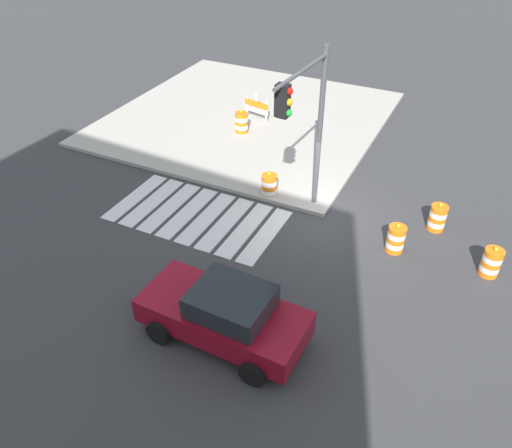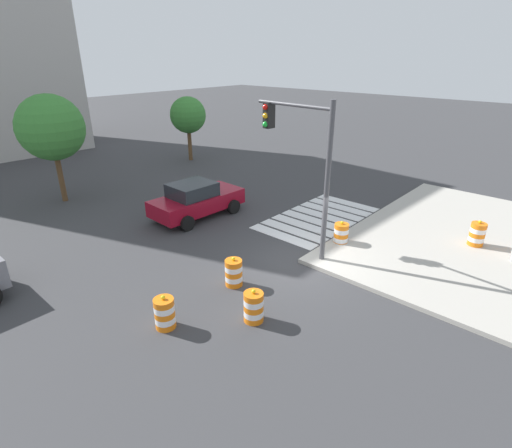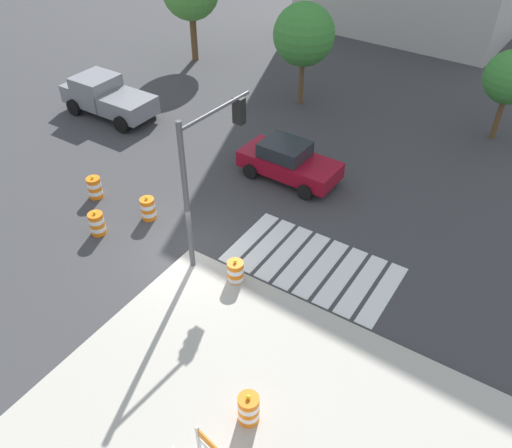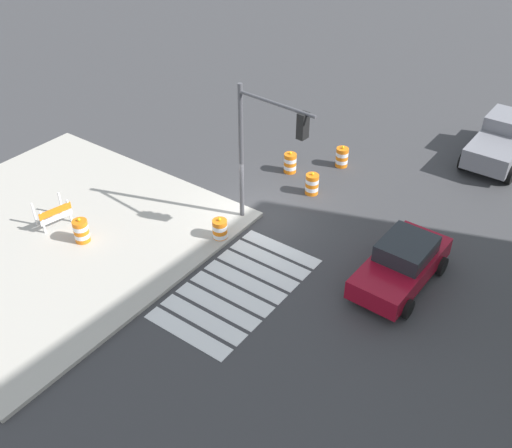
{
  "view_description": "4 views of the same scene",
  "coord_description": "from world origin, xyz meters",
  "px_view_note": "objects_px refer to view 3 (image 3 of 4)",
  "views": [
    {
      "loc": [
        -4.14,
        13.78,
        10.18
      ],
      "look_at": [
        1.12,
        3.03,
        1.38
      ],
      "focal_mm": 35.58,
      "sensor_mm": 36.0,
      "label": 1
    },
    {
      "loc": [
        -10.4,
        -7.24,
        6.98
      ],
      "look_at": [
        0.36,
        2.35,
        0.73
      ],
      "focal_mm": 27.89,
      "sensor_mm": 36.0,
      "label": 2
    },
    {
      "loc": [
        9.66,
        -10.51,
        12.54
      ],
      "look_at": [
        1.63,
        1.83,
        0.76
      ],
      "focal_mm": 36.64,
      "sensor_mm": 36.0,
      "label": 3
    },
    {
      "loc": [
        15.71,
        11.04,
        13.37
      ],
      "look_at": [
        1.67,
        0.86,
        0.93
      ],
      "focal_mm": 40.86,
      "sensor_mm": 36.0,
      "label": 4
    }
  ],
  "objects_px": {
    "traffic_barrel_on_sidewalk": "(249,409)",
    "sports_car": "(288,161)",
    "traffic_light_pole": "(208,157)",
    "street_tree_streetside_mid": "(511,78)",
    "pickup_truck": "(106,96)",
    "traffic_barrel_crosswalk_end": "(97,224)",
    "traffic_barrel_median_far": "(95,188)",
    "street_tree_streetside_near": "(304,35)",
    "traffic_barrel_median_near": "(148,209)",
    "traffic_barrel_near_corner": "(236,273)"
  },
  "relations": [
    {
      "from": "sports_car",
      "to": "traffic_barrel_near_corner",
      "type": "bearing_deg",
      "value": -74.69
    },
    {
      "from": "sports_car",
      "to": "traffic_barrel_near_corner",
      "type": "xyz_separation_m",
      "value": [
        1.78,
        -6.49,
        -0.36
      ]
    },
    {
      "from": "pickup_truck",
      "to": "traffic_barrel_median_far",
      "type": "height_order",
      "value": "pickup_truck"
    },
    {
      "from": "traffic_barrel_crosswalk_end",
      "to": "street_tree_streetside_near",
      "type": "relative_size",
      "value": 0.19
    },
    {
      "from": "traffic_barrel_near_corner",
      "to": "traffic_barrel_median_near",
      "type": "height_order",
      "value": "same"
    },
    {
      "from": "traffic_barrel_on_sidewalk",
      "to": "street_tree_streetside_mid",
      "type": "bearing_deg",
      "value": 85.2
    },
    {
      "from": "traffic_barrel_crosswalk_end",
      "to": "traffic_barrel_median_far",
      "type": "bearing_deg",
      "value": 138.56
    },
    {
      "from": "traffic_barrel_near_corner",
      "to": "traffic_barrel_on_sidewalk",
      "type": "relative_size",
      "value": 1.0
    },
    {
      "from": "sports_car",
      "to": "traffic_light_pole",
      "type": "xyz_separation_m",
      "value": [
        0.18,
        -5.57,
        3.1
      ]
    },
    {
      "from": "pickup_truck",
      "to": "traffic_barrel_near_corner",
      "type": "xyz_separation_m",
      "value": [
        12.66,
        -6.57,
        -0.52
      ]
    },
    {
      "from": "traffic_barrel_crosswalk_end",
      "to": "street_tree_streetside_near",
      "type": "height_order",
      "value": "street_tree_streetside_near"
    },
    {
      "from": "traffic_barrel_median_near",
      "to": "street_tree_streetside_near",
      "type": "bearing_deg",
      "value": 90.19
    },
    {
      "from": "traffic_barrel_crosswalk_end",
      "to": "traffic_barrel_on_sidewalk",
      "type": "distance_m",
      "value": 9.62
    },
    {
      "from": "traffic_barrel_median_near",
      "to": "traffic_barrel_on_sidewalk",
      "type": "relative_size",
      "value": 1.0
    },
    {
      "from": "traffic_barrel_near_corner",
      "to": "traffic_barrel_median_far",
      "type": "height_order",
      "value": "same"
    },
    {
      "from": "traffic_barrel_near_corner",
      "to": "traffic_barrel_crosswalk_end",
      "type": "distance_m",
      "value": 5.85
    },
    {
      "from": "traffic_barrel_on_sidewalk",
      "to": "sports_car",
      "type": "bearing_deg",
      "value": 115.36
    },
    {
      "from": "sports_car",
      "to": "traffic_light_pole",
      "type": "bearing_deg",
      "value": -88.1
    },
    {
      "from": "traffic_barrel_crosswalk_end",
      "to": "street_tree_streetside_mid",
      "type": "height_order",
      "value": "street_tree_streetside_mid"
    },
    {
      "from": "traffic_barrel_crosswalk_end",
      "to": "traffic_barrel_on_sidewalk",
      "type": "height_order",
      "value": "traffic_barrel_on_sidewalk"
    },
    {
      "from": "traffic_barrel_median_near",
      "to": "traffic_barrel_median_far",
      "type": "distance_m",
      "value": 2.79
    },
    {
      "from": "traffic_barrel_median_near",
      "to": "traffic_barrel_near_corner",
      "type": "bearing_deg",
      "value": -12.47
    },
    {
      "from": "sports_car",
      "to": "traffic_barrel_median_far",
      "type": "distance_m",
      "value": 8.07
    },
    {
      "from": "sports_car",
      "to": "street_tree_streetside_mid",
      "type": "xyz_separation_m",
      "value": [
        6.56,
        8.37,
        2.25
      ]
    },
    {
      "from": "street_tree_streetside_near",
      "to": "pickup_truck",
      "type": "bearing_deg",
      "value": -139.8
    },
    {
      "from": "traffic_barrel_near_corner",
      "to": "traffic_barrel_on_sidewalk",
      "type": "bearing_deg",
      "value": -51.42
    },
    {
      "from": "traffic_barrel_crosswalk_end",
      "to": "street_tree_streetside_mid",
      "type": "bearing_deg",
      "value": 55.67
    },
    {
      "from": "pickup_truck",
      "to": "street_tree_streetside_near",
      "type": "bearing_deg",
      "value": 40.2
    },
    {
      "from": "traffic_barrel_median_near",
      "to": "traffic_barrel_median_far",
      "type": "relative_size",
      "value": 1.0
    },
    {
      "from": "pickup_truck",
      "to": "street_tree_streetside_near",
      "type": "height_order",
      "value": "street_tree_streetside_near"
    },
    {
      "from": "traffic_barrel_on_sidewalk",
      "to": "street_tree_streetside_near",
      "type": "bearing_deg",
      "value": 115.25
    },
    {
      "from": "street_tree_streetside_near",
      "to": "street_tree_streetside_mid",
      "type": "distance_m",
      "value": 9.85
    },
    {
      "from": "traffic_barrel_on_sidewalk",
      "to": "street_tree_streetside_mid",
      "type": "xyz_separation_m",
      "value": [
        1.59,
        18.87,
        2.46
      ]
    },
    {
      "from": "traffic_barrel_on_sidewalk",
      "to": "street_tree_streetside_mid",
      "type": "distance_m",
      "value": 19.1
    },
    {
      "from": "street_tree_streetside_near",
      "to": "traffic_barrel_near_corner",
      "type": "bearing_deg",
      "value": -69.59
    },
    {
      "from": "traffic_barrel_median_far",
      "to": "pickup_truck",
      "type": "bearing_deg",
      "value": 131.82
    },
    {
      "from": "traffic_light_pole",
      "to": "traffic_barrel_near_corner",
      "type": "bearing_deg",
      "value": -30.11
    },
    {
      "from": "pickup_truck",
      "to": "traffic_barrel_crosswalk_end",
      "type": "relative_size",
      "value": 5.06
    },
    {
      "from": "pickup_truck",
      "to": "traffic_barrel_near_corner",
      "type": "distance_m",
      "value": 14.28
    },
    {
      "from": "street_tree_streetside_near",
      "to": "street_tree_streetside_mid",
      "type": "xyz_separation_m",
      "value": [
        9.68,
        1.72,
        -0.61
      ]
    },
    {
      "from": "traffic_barrel_near_corner",
      "to": "traffic_barrel_on_sidewalk",
      "type": "xyz_separation_m",
      "value": [
        3.2,
        -4.01,
        0.15
      ]
    },
    {
      "from": "traffic_barrel_on_sidewalk",
      "to": "traffic_light_pole",
      "type": "height_order",
      "value": "traffic_light_pole"
    },
    {
      "from": "sports_car",
      "to": "traffic_light_pole",
      "type": "height_order",
      "value": "traffic_light_pole"
    },
    {
      "from": "traffic_barrel_crosswalk_end",
      "to": "traffic_barrel_median_far",
      "type": "height_order",
      "value": "same"
    },
    {
      "from": "traffic_barrel_on_sidewalk",
      "to": "street_tree_streetside_mid",
      "type": "height_order",
      "value": "street_tree_streetside_mid"
    },
    {
      "from": "traffic_barrel_median_near",
      "to": "traffic_barrel_median_far",
      "type": "height_order",
      "value": "same"
    },
    {
      "from": "pickup_truck",
      "to": "traffic_light_pole",
      "type": "height_order",
      "value": "traffic_light_pole"
    },
    {
      "from": "traffic_barrel_on_sidewalk",
      "to": "street_tree_streetside_near",
      "type": "height_order",
      "value": "street_tree_streetside_near"
    },
    {
      "from": "street_tree_streetside_mid",
      "to": "traffic_barrel_on_sidewalk",
      "type": "bearing_deg",
      "value": -94.8
    },
    {
      "from": "pickup_truck",
      "to": "traffic_light_pole",
      "type": "xyz_separation_m",
      "value": [
        11.07,
        -5.65,
        2.94
      ]
    }
  ]
}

